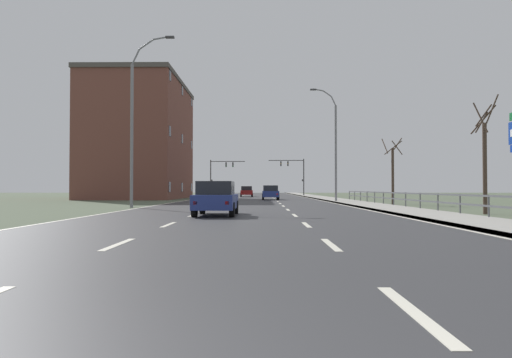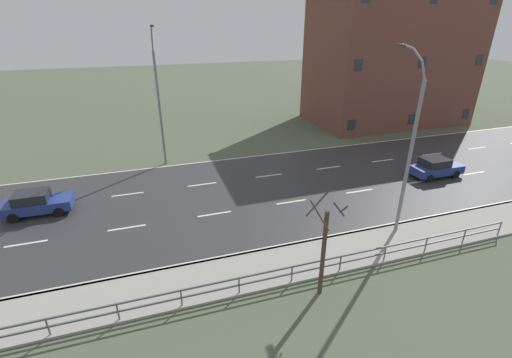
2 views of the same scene
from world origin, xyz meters
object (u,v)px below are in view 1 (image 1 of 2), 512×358
object	(u,v)px
street_lamp_midground	(334,146)
brick_building	(141,140)
street_lamp_left_bank	(135,124)
traffic_signal_left	(219,171)
car_far_left	(247,191)
car_distant	(216,198)
car_far_right	(270,192)
traffic_signal_right	(295,170)

from	to	relation	value
street_lamp_midground	brick_building	size ratio (longest dim) A/B	0.58
street_lamp_left_bank	traffic_signal_left	distance (m)	48.44
car_far_left	car_distant	bearing A→B (deg)	-92.13
car_distant	brick_building	xyz separation A→B (m)	(-12.92, 35.38, 6.45)
street_lamp_midground	street_lamp_left_bank	world-z (taller)	street_lamp_left_bank
car_distant	brick_building	size ratio (longest dim) A/B	0.23
street_lamp_left_bank	car_far_right	xyz separation A→B (m)	(9.21, 20.26, -4.64)
street_lamp_midground	brick_building	bearing A→B (deg)	145.88
street_lamp_midground	traffic_signal_right	world-z (taller)	street_lamp_midground
traffic_signal_left	brick_building	xyz separation A→B (m)	(-7.77, -21.62, 3.00)
traffic_signal_left	brick_building	world-z (taller)	brick_building
car_far_left	car_far_right	bearing A→B (deg)	-81.96
car_far_right	traffic_signal_left	bearing A→B (deg)	106.33
traffic_signal_left	car_far_left	distance (m)	12.30
street_lamp_left_bank	car_distant	bearing A→B (deg)	-54.32
street_lamp_left_bank	car_far_left	distance (m)	38.49
traffic_signal_left	street_lamp_midground	bearing A→B (deg)	-69.10
brick_building	traffic_signal_right	bearing A→B (deg)	44.36
street_lamp_midground	car_far_left	size ratio (longest dim) A/B	2.49
traffic_signal_right	brick_building	bearing A→B (deg)	-135.64
traffic_signal_left	car_far_left	world-z (taller)	traffic_signal_left
traffic_signal_left	car_distant	world-z (taller)	traffic_signal_left
car_far_left	car_far_right	distance (m)	17.76
street_lamp_left_bank	traffic_signal_right	size ratio (longest dim) A/B	1.81
car_far_left	traffic_signal_left	bearing A→B (deg)	112.78
street_lamp_midground	car_far_left	bearing A→B (deg)	109.07
traffic_signal_right	car_distant	distance (m)	56.14
car_distant	car_far_left	distance (m)	46.31
street_lamp_left_bank	car_far_left	world-z (taller)	street_lamp_left_bank
traffic_signal_right	brick_building	distance (m)	28.94
brick_building	traffic_signal_left	bearing A→B (deg)	70.22
traffic_signal_right	street_lamp_left_bank	bearing A→B (deg)	-106.41
traffic_signal_right	car_far_right	size ratio (longest dim) A/B	1.51
traffic_signal_right	traffic_signal_left	size ratio (longest dim) A/B	1.01
car_far_left	street_lamp_left_bank	bearing A→B (deg)	-101.37
street_lamp_left_bank	car_distant	xyz separation A→B (m)	(6.16, -8.58, -4.64)
traffic_signal_right	street_lamp_midground	bearing A→B (deg)	-88.29
car_far_left	traffic_signal_right	bearing A→B (deg)	47.37
traffic_signal_right	traffic_signal_left	world-z (taller)	traffic_signal_right
car_distant	street_lamp_left_bank	bearing A→B (deg)	126.08
traffic_signal_right	traffic_signal_left	distance (m)	12.90
car_far_left	brick_building	bearing A→B (deg)	-141.77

